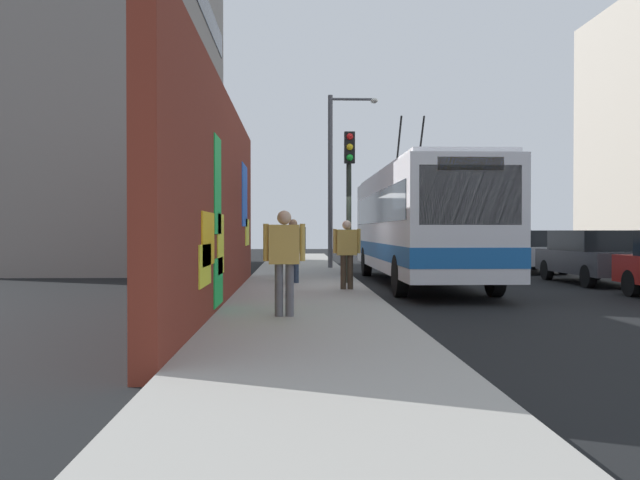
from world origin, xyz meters
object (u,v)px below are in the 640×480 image
city_bus (419,221)px  parked_car_silver (526,250)px  parked_car_dark_gray (592,255)px  pedestrian_midblock (293,245)px  street_lamp (336,168)px  pedestrian_near_wall (284,254)px  pedestrian_at_curb (347,249)px  traffic_light (349,181)px

city_bus → parked_car_silver: 7.86m
city_bus → parked_car_dark_gray: 5.30m
pedestrian_midblock → street_lamp: street_lamp is taller
street_lamp → parked_car_silver: bearing=-94.3°
parked_car_silver → street_lamp: size_ratio=0.68×
pedestrian_near_wall → pedestrian_midblock: bearing=-1.0°
pedestrian_at_curb → parked_car_dark_gray: bearing=-65.9°
parked_car_silver → pedestrian_near_wall: pedestrian_near_wall is taller
pedestrian_near_wall → city_bus: bearing=-24.5°
pedestrian_at_curb → pedestrian_midblock: (2.03, 1.31, 0.04)m
parked_car_silver → traffic_light: (-7.14, 7.35, 2.08)m
city_bus → pedestrian_near_wall: size_ratio=6.58×
parked_car_dark_gray → traffic_light: size_ratio=1.11×
city_bus → pedestrian_near_wall: bearing=155.5°
city_bus → pedestrian_midblock: city_bus is taller
city_bus → traffic_light: size_ratio=2.81×
parked_car_dark_gray → parked_car_silver: bearing=0.0°
pedestrian_midblock → traffic_light: bearing=-95.7°
city_bus → street_lamp: street_lamp is taller
parked_car_silver → street_lamp: bearing=85.7°
pedestrian_midblock → street_lamp: size_ratio=0.26×
city_bus → traffic_light: (-1.34, 2.15, 1.07)m
pedestrian_near_wall → street_lamp: bearing=-6.9°
parked_car_dark_gray → pedestrian_near_wall: bearing=133.3°
parked_car_dark_gray → parked_car_silver: size_ratio=1.02×
city_bus → parked_car_silver: (5.80, -5.20, -1.01)m
pedestrian_near_wall → traffic_light: (7.00, -1.65, 1.72)m
parked_car_silver → pedestrian_midblock: (-6.99, 8.87, 0.34)m
pedestrian_midblock → street_lamp: bearing=-12.3°
traffic_light → pedestrian_midblock: bearing=84.3°
pedestrian_midblock → pedestrian_at_curb: bearing=-147.2°
traffic_light → street_lamp: size_ratio=0.62×
pedestrian_near_wall → traffic_light: traffic_light is taller
parked_car_dark_gray → pedestrian_near_wall: size_ratio=2.60×
parked_car_silver → pedestrian_midblock: pedestrian_midblock is taller
city_bus → parked_car_dark_gray: city_bus is taller
city_bus → pedestrian_at_curb: bearing=143.8°
parked_car_dark_gray → traffic_light: bearing=101.5°
street_lamp → traffic_light: bearing=179.1°
city_bus → pedestrian_at_curb: city_bus is taller
parked_car_silver → pedestrian_near_wall: (-14.13, 9.00, 0.36)m
pedestrian_midblock → city_bus: bearing=-72.1°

